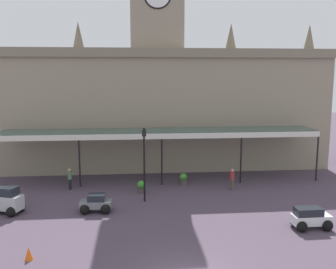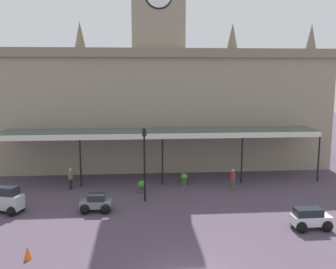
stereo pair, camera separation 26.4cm
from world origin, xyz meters
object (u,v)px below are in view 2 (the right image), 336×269
Objects in this scene: car_silver_van at (5,200)px; traffic_cone at (28,253)px; car_white_estate at (310,220)px; pedestrian_near_entrance at (71,178)px; car_grey_sedan at (96,204)px; pedestrian_beside_cars at (233,179)px; planter_by_canopy at (142,187)px; planter_forecourt_centre at (184,179)px; victorian_lamppost at (144,157)px.

car_silver_van is 3.98× the size of traffic_cone.
pedestrian_near_entrance is at bearing 149.30° from car_white_estate.
pedestrian_near_entrance is at bearing 89.33° from traffic_cone.
car_white_estate is 3.50× the size of traffic_cone.
pedestrian_near_entrance is at bearing 115.89° from car_grey_sedan.
pedestrian_near_entrance is at bearing 174.49° from pedestrian_beside_cars.
car_grey_sedan is at bearing 67.30° from traffic_cone.
planter_by_canopy is at bearing -14.61° from pedestrian_near_entrance.
car_grey_sedan is at bearing -129.07° from planter_by_canopy.
car_silver_van is 13.55m from planter_forecourt_centre.
planter_forecourt_centre is (12.46, 5.30, -0.32)m from car_silver_van.
car_white_estate reaches higher than planter_by_canopy.
traffic_cone is (-5.89, -8.12, -2.94)m from victorian_lamppost.
traffic_cone is (-2.65, -6.34, -0.18)m from car_grey_sedan.
planter_by_canopy is at bearing -178.19° from pedestrian_beside_cars.
car_silver_van reaches higher than traffic_cone.
car_white_estate is 1.36× the size of pedestrian_near_entrance.
victorian_lamppost is 8.17× the size of traffic_cone.
victorian_lamppost reaches higher than car_white_estate.
victorian_lamppost is 5.78m from planter_forecourt_centre.
car_grey_sedan is 4.61m from victorian_lamppost.
car_grey_sedan is at bearing -151.33° from victorian_lamppost.
car_silver_van is 2.69× the size of planter_by_canopy.
planter_by_canopy is (5.55, -1.45, -0.42)m from pedestrian_near_entrance.
car_silver_van reaches higher than planter_forecourt_centre.
pedestrian_beside_cars reaches higher than car_grey_sedan.
car_white_estate is at bearing -16.96° from car_grey_sedan.
planter_forecourt_centre is at bearing 40.85° from car_grey_sedan.
traffic_cone is 0.68× the size of planter_by_canopy.
car_white_estate is at bearing -12.76° from car_silver_van.
planter_forecourt_centre is at bearing 52.56° from traffic_cone.
car_silver_van is at bearing -171.14° from victorian_lamppost.
car_white_estate is 15.63m from traffic_cone.
traffic_cone is at bearing -171.00° from car_white_estate.
car_white_estate is 17.80m from pedestrian_near_entrance.
traffic_cone is (3.29, -6.68, -0.48)m from car_silver_van.
car_white_estate is 19.20m from car_silver_van.
car_silver_van is at bearing -156.97° from planter_forecourt_centre.
pedestrian_beside_cars is (12.67, -1.22, 0.00)m from pedestrian_near_entrance.
planter_forecourt_centre is (-3.63, 1.68, -0.42)m from pedestrian_beside_cars.
victorian_lamppost is (-9.54, 5.67, 2.70)m from car_white_estate.
car_white_estate is 2.36× the size of planter_by_canopy.
traffic_cone is 15.09m from planter_forecourt_centre.
pedestrian_beside_cars is at bearing 12.69° from car_silver_van.
pedestrian_near_entrance is at bearing 165.39° from planter_by_canopy.
planter_forecourt_centre is (3.28, 3.87, -2.77)m from victorian_lamppost.
car_silver_van reaches higher than car_grey_sedan.
car_grey_sedan is at bearing -3.29° from car_silver_van.
pedestrian_near_entrance is 2.58× the size of traffic_cone.
traffic_cone is at bearing -141.18° from pedestrian_beside_cars.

